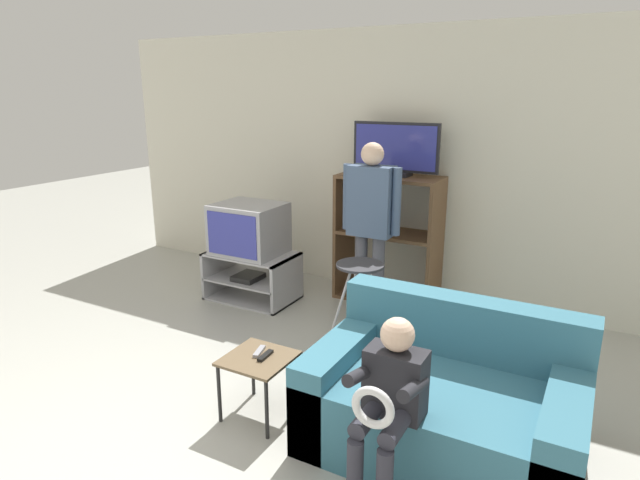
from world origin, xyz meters
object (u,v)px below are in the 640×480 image
object	(u,v)px
couch	(444,403)
person_standing_adult	(371,216)
folding_stool	(360,280)
remote_control_white	(259,351)
television_flat	(395,151)
television_main	(249,229)
remote_control_black	(265,356)
snack_table	(259,365)
person_seated_child	(389,398)
media_shelf	(388,238)
tv_stand	(252,276)

from	to	relation	value
couch	person_standing_adult	world-z (taller)	person_standing_adult
folding_stool	remote_control_white	distance (m)	1.13
television_flat	person_standing_adult	xyz separation A→B (m)	(0.02, -0.58, -0.50)
person_standing_adult	couch	bearing A→B (deg)	-52.28
remote_control_white	television_main	bearing A→B (deg)	112.99
television_flat	couch	distance (m)	2.58
remote_control_black	remote_control_white	world-z (taller)	same
remote_control_white	couch	distance (m)	1.17
snack_table	person_seated_child	size ratio (longest dim) A/B	0.43
television_main	snack_table	xyz separation A→B (m)	(1.24, -1.62, -0.36)
media_shelf	person_standing_adult	world-z (taller)	person_standing_adult
tv_stand	television_main	distance (m)	0.49
folding_stool	remote_control_black	world-z (taller)	folding_stool
media_shelf	folding_stool	distance (m)	1.10
tv_stand	remote_control_white	size ratio (longest dim) A/B	5.95
remote_control_black	person_standing_adult	bearing A→B (deg)	87.34
television_flat	person_seated_child	bearing A→B (deg)	-68.88
couch	television_main	bearing A→B (deg)	150.00
tv_stand	television_flat	distance (m)	1.86
media_shelf	television_flat	size ratio (longest dim) A/B	1.49
media_shelf	television_main	bearing A→B (deg)	-152.82
couch	remote_control_black	bearing A→B (deg)	-167.72
folding_stool	snack_table	bearing A→B (deg)	-98.02
television_flat	remote_control_white	bearing A→B (deg)	-90.75
tv_stand	television_main	world-z (taller)	television_main
tv_stand	television_main	bearing A→B (deg)	155.60
media_shelf	snack_table	distance (m)	2.25
remote_control_black	person_standing_adult	distance (m)	1.74
television_main	remote_control_black	xyz separation A→B (m)	(1.28, -1.59, -0.30)
person_standing_adult	tv_stand	bearing A→B (deg)	-176.79
television_flat	couch	size ratio (longest dim) A/B	0.56
television_flat	person_standing_adult	distance (m)	0.77
snack_table	remote_control_black	distance (m)	0.08
television_main	folding_stool	bearing A→B (deg)	-18.20
remote_control_white	television_flat	bearing A→B (deg)	74.55
remote_control_white	person_seated_child	xyz separation A→B (m)	(1.01, -0.34, 0.16)
media_shelf	remote_control_white	distance (m)	2.19
folding_stool	person_seated_child	distance (m)	1.66
television_main	remote_control_black	world-z (taller)	television_main
media_shelf	person_seated_child	xyz separation A→B (m)	(1.02, -2.52, -0.05)
tv_stand	television_main	size ratio (longest dim) A/B	1.34
couch	person_seated_child	world-z (taller)	person_seated_child
television_flat	snack_table	size ratio (longest dim) A/B	2.02
television_flat	snack_table	bearing A→B (deg)	-90.05
media_shelf	couch	bearing A→B (deg)	-59.79
folding_stool	remote_control_black	distance (m)	1.15
tv_stand	folding_stool	world-z (taller)	folding_stool
television_main	media_shelf	bearing A→B (deg)	27.18
snack_table	remote_control_white	world-z (taller)	remote_control_white
television_main	media_shelf	world-z (taller)	media_shelf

